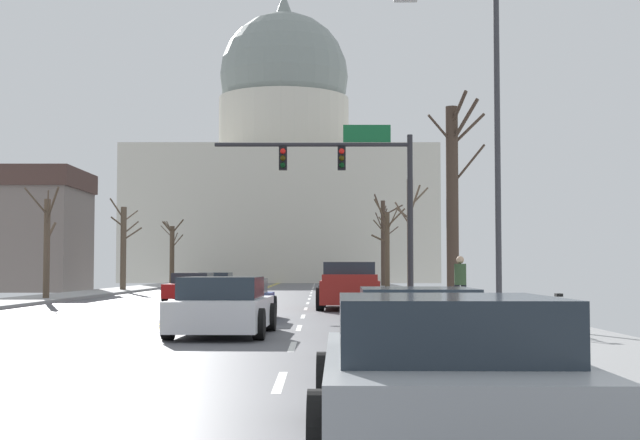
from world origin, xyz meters
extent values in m
cube|color=#505056|center=(0.00, 0.00, -0.03)|extent=(14.00, 180.00, 0.06)
cube|color=yellow|center=(-0.12, 0.00, 0.00)|extent=(0.10, 176.40, 0.00)
cube|color=yellow|center=(0.12, 0.00, 0.00)|extent=(0.10, 176.40, 0.00)
cube|color=silver|center=(3.50, -8.50, 0.00)|extent=(0.12, 2.20, 0.00)
cube|color=silver|center=(3.50, -3.30, 0.00)|extent=(0.12, 2.20, 0.00)
cube|color=silver|center=(3.50, 1.90, 0.00)|extent=(0.12, 2.20, 0.00)
cube|color=silver|center=(3.50, 7.10, 0.00)|extent=(0.12, 2.20, 0.00)
cube|color=silver|center=(3.50, 12.30, 0.00)|extent=(0.12, 2.20, 0.00)
cube|color=silver|center=(3.50, 17.50, 0.00)|extent=(0.12, 2.20, 0.00)
cube|color=silver|center=(3.50, 22.70, 0.00)|extent=(0.12, 2.20, 0.00)
cube|color=silver|center=(3.50, 27.90, 0.00)|extent=(0.12, 2.20, 0.00)
cube|color=silver|center=(3.50, 33.10, 0.00)|extent=(0.12, 2.20, 0.00)
cube|color=silver|center=(3.50, 38.30, 0.00)|extent=(0.12, 2.20, 0.00)
cube|color=silver|center=(3.50, 43.50, 0.00)|extent=(0.12, 2.20, 0.00)
cube|color=silver|center=(3.50, 48.70, 0.00)|extent=(0.12, 2.20, 0.00)
cube|color=silver|center=(3.50, 53.90, 0.00)|extent=(0.12, 2.20, 0.00)
cube|color=silver|center=(3.50, 59.10, 0.00)|extent=(0.12, 2.20, 0.00)
cube|color=silver|center=(3.50, 64.30, 0.00)|extent=(0.12, 2.20, 0.00)
cube|color=silver|center=(-3.50, 1.90, 0.00)|extent=(0.12, 2.20, 0.00)
cube|color=silver|center=(-3.50, 7.10, 0.00)|extent=(0.12, 2.20, 0.00)
cube|color=silver|center=(-3.50, 12.30, 0.00)|extent=(0.12, 2.20, 0.00)
cube|color=silver|center=(-3.50, 17.50, 0.00)|extent=(0.12, 2.20, 0.00)
cube|color=silver|center=(-3.50, 22.70, 0.00)|extent=(0.12, 2.20, 0.00)
cube|color=silver|center=(-3.50, 27.90, 0.00)|extent=(0.12, 2.20, 0.00)
cube|color=silver|center=(-3.50, 33.10, 0.00)|extent=(0.12, 2.20, 0.00)
cube|color=silver|center=(-3.50, 38.30, 0.00)|extent=(0.12, 2.20, 0.00)
cube|color=silver|center=(-3.50, 43.50, 0.00)|extent=(0.12, 2.20, 0.00)
cube|color=silver|center=(-3.50, 48.70, 0.00)|extent=(0.12, 2.20, 0.00)
cube|color=silver|center=(-3.50, 53.90, 0.00)|extent=(0.12, 2.20, 0.00)
cube|color=silver|center=(-3.50, 59.10, 0.00)|extent=(0.12, 2.20, 0.00)
cube|color=silver|center=(-3.50, 64.30, 0.00)|extent=(0.12, 2.20, 0.00)
cube|color=#969696|center=(8.50, 0.00, 0.07)|extent=(3.00, 180.00, 0.14)
cylinder|color=#28282D|center=(7.60, 15.87, 3.46)|extent=(0.22, 0.22, 6.64)
cylinder|color=#28282D|center=(3.70, 15.87, 6.38)|extent=(7.80, 0.16, 0.16)
cube|color=black|center=(4.87, 15.87, 5.82)|extent=(0.32, 0.28, 0.92)
sphere|color=red|center=(4.87, 15.71, 6.10)|extent=(0.22, 0.22, 0.22)
sphere|color=#332B05|center=(4.87, 15.71, 5.82)|extent=(0.22, 0.22, 0.22)
sphere|color=black|center=(4.87, 15.71, 5.54)|extent=(0.22, 0.22, 0.22)
cube|color=black|center=(2.53, 15.87, 5.82)|extent=(0.32, 0.28, 0.92)
sphere|color=red|center=(2.53, 15.71, 6.10)|extent=(0.22, 0.22, 0.22)
sphere|color=#332B05|center=(2.53, 15.71, 5.82)|extent=(0.22, 0.22, 0.22)
sphere|color=black|center=(2.53, 15.71, 5.54)|extent=(0.22, 0.22, 0.22)
cube|color=#146033|center=(5.88, 15.89, 6.83)|extent=(1.90, 0.06, 0.70)
cylinder|color=#333338|center=(8.20, 1.17, 4.12)|extent=(0.14, 0.14, 7.96)
cube|color=beige|center=(0.00, 79.34, 6.86)|extent=(31.51, 23.55, 13.72)
cylinder|color=beige|center=(0.00, 79.34, 16.96)|extent=(14.34, 14.34, 6.48)
sphere|color=gray|center=(0.00, 79.34, 22.69)|extent=(14.21, 14.21, 14.21)
cone|color=gray|center=(0.00, 79.34, 31.00)|extent=(1.80, 1.80, 2.40)
cube|color=maroon|center=(5.05, 12.35, 0.62)|extent=(2.13, 5.27, 0.80)
cube|color=#1E2833|center=(5.07, 13.08, 1.34)|extent=(1.89, 1.82, 0.65)
cube|color=maroon|center=(4.99, 9.80, 1.13)|extent=(1.85, 0.15, 0.22)
cylinder|color=black|center=(4.09, 13.94, 0.40)|extent=(0.30, 0.81, 0.80)
cylinder|color=black|center=(6.09, 13.89, 0.40)|extent=(0.30, 0.81, 0.80)
cylinder|color=black|center=(4.01, 10.81, 0.40)|extent=(0.30, 0.81, 0.80)
cylinder|color=black|center=(6.01, 10.76, 0.40)|extent=(0.30, 0.81, 0.80)
cube|color=navy|center=(1.70, 5.12, 0.45)|extent=(1.86, 4.52, 0.57)
cube|color=#232D38|center=(1.70, 4.89, 0.95)|extent=(1.62, 2.12, 0.43)
cylinder|color=black|center=(0.82, 6.52, 0.32)|extent=(0.23, 0.64, 0.64)
cylinder|color=black|center=(2.62, 6.50, 0.32)|extent=(0.23, 0.64, 0.64)
cylinder|color=black|center=(0.78, 3.74, 0.32)|extent=(0.23, 0.64, 0.64)
cylinder|color=black|center=(2.59, 3.71, 0.32)|extent=(0.23, 0.64, 0.64)
cube|color=silver|center=(1.91, -0.44, 0.47)|extent=(1.98, 4.35, 0.63)
cube|color=#232D38|center=(1.90, -0.64, 1.02)|extent=(1.69, 2.09, 0.47)
cylinder|color=black|center=(1.03, 0.92, 0.32)|extent=(0.24, 0.65, 0.64)
cylinder|color=black|center=(2.87, 0.86, 0.32)|extent=(0.24, 0.65, 0.64)
cylinder|color=black|center=(0.94, -1.74, 0.32)|extent=(0.24, 0.65, 0.64)
cylinder|color=black|center=(2.78, -1.80, 0.32)|extent=(0.24, 0.65, 0.64)
cube|color=silver|center=(5.41, -6.76, 0.47)|extent=(1.94, 4.66, 0.61)
cube|color=#232D38|center=(5.41, -6.97, 0.97)|extent=(1.66, 2.15, 0.38)
cylinder|color=black|center=(4.54, -5.30, 0.32)|extent=(0.24, 0.65, 0.64)
cylinder|color=black|center=(6.36, -5.35, 0.32)|extent=(0.24, 0.65, 0.64)
cylinder|color=black|center=(4.46, -8.16, 0.32)|extent=(0.24, 0.65, 0.64)
cylinder|color=black|center=(6.28, -8.21, 0.32)|extent=(0.24, 0.65, 0.64)
cube|color=#9EA3A8|center=(4.99, -12.68, 0.46)|extent=(1.94, 4.38, 0.61)
cube|color=#232D38|center=(4.98, -13.06, 1.00)|extent=(1.67, 2.11, 0.46)
cylinder|color=black|center=(4.08, -11.31, 0.32)|extent=(0.23, 0.64, 0.64)
cylinder|color=black|center=(5.94, -11.35, 0.32)|extent=(0.23, 0.64, 0.64)
cylinder|color=black|center=(4.03, -14.01, 0.32)|extent=(0.23, 0.64, 0.64)
cylinder|color=black|center=(5.89, -14.04, 0.32)|extent=(0.23, 0.64, 0.64)
cube|color=#B71414|center=(-1.72, 20.19, 0.47)|extent=(1.86, 4.71, 0.61)
cube|color=#232D38|center=(-1.71, 20.65, 1.00)|extent=(1.61, 2.20, 0.46)
cylinder|color=black|center=(-0.83, 18.72, 0.32)|extent=(0.23, 0.64, 0.64)
cylinder|color=black|center=(-2.64, 18.74, 0.32)|extent=(0.23, 0.64, 0.64)
cylinder|color=black|center=(-0.80, 21.63, 0.32)|extent=(0.23, 0.64, 0.64)
cylinder|color=black|center=(-2.60, 21.65, 0.32)|extent=(0.23, 0.64, 0.64)
cube|color=#6B6056|center=(-1.81, 30.20, 0.47)|extent=(1.92, 4.71, 0.62)
cube|color=#232D38|center=(-1.80, 30.48, 0.99)|extent=(1.66, 2.31, 0.44)
cylinder|color=black|center=(-0.91, 28.73, 0.32)|extent=(0.23, 0.64, 0.64)
cylinder|color=black|center=(-2.75, 28.76, 0.32)|extent=(0.23, 0.64, 0.64)
cylinder|color=black|center=(-0.86, 31.63, 0.32)|extent=(0.23, 0.64, 0.64)
cylinder|color=black|center=(-2.70, 31.66, 0.32)|extent=(0.23, 0.64, 0.64)
cube|color=slate|center=(-15.24, 37.01, 3.19)|extent=(8.16, 7.24, 6.38)
cube|color=#47332D|center=(-15.24, 37.01, 7.01)|extent=(8.49, 7.53, 1.26)
cylinder|color=#423328|center=(8.19, 8.44, 3.36)|extent=(0.39, 0.39, 6.43)
cylinder|color=#423328|center=(7.80, 8.25, 5.83)|extent=(0.87, 0.49, 0.88)
cylinder|color=#423328|center=(8.71, 8.45, 4.72)|extent=(1.10, 0.10, 1.33)
cylinder|color=#423328|center=(8.34, 7.97, 6.44)|extent=(0.44, 1.06, 0.97)
cylinder|color=#423328|center=(8.74, 8.67, 5.87)|extent=(1.20, 0.56, 1.15)
cylinder|color=#423328|center=(8.51, 7.94, 6.02)|extent=(0.79, 1.14, 1.29)
cylinder|color=#4C3D2D|center=(-7.91, 52.76, 2.49)|extent=(0.38, 0.38, 4.69)
cylinder|color=#4C3D2D|center=(-8.31, 52.76, 4.74)|extent=(0.88, 0.12, 1.03)
cylinder|color=#4C3D2D|center=(-8.06, 52.33, 4.72)|extent=(0.39, 0.94, 0.98)
cylinder|color=#4C3D2D|center=(-8.40, 52.95, 4.41)|extent=(1.04, 0.44, 1.00)
cylinder|color=#4C3D2D|center=(-7.43, 52.43, 3.60)|extent=(1.06, 0.76, 1.09)
cylinder|color=#4C3D2D|center=(-8.23, 52.72, 4.82)|extent=(0.71, 0.18, 0.84)
cylinder|color=#4C3D2D|center=(-7.76, 53.14, 3.77)|extent=(0.40, 0.83, 1.16)
cylinder|color=#4C3D2D|center=(-7.44, 52.56, 4.80)|extent=(1.08, 0.56, 1.17)
cylinder|color=#423328|center=(8.73, 47.63, 3.33)|extent=(0.32, 0.32, 6.37)
cylinder|color=#423328|center=(9.47, 47.68, 5.78)|extent=(1.54, 0.21, 0.90)
cylinder|color=#423328|center=(9.33, 48.07, 4.12)|extent=(1.29, 0.96, 1.01)
cylinder|color=#423328|center=(8.90, 47.87, 5.51)|extent=(0.45, 0.57, 0.91)
cylinder|color=#423328|center=(8.86, 47.93, 5.65)|extent=(0.36, 0.68, 1.07)
cylinder|color=#423328|center=(8.89, 48.04, 4.98)|extent=(0.43, 0.90, 0.73)
cylinder|color=#423328|center=(8.40, 47.26, 6.08)|extent=(0.83, 0.90, 1.78)
cylinder|color=#423328|center=(8.43, 47.21, 4.89)|extent=(0.71, 0.94, 1.39)
cylinder|color=brown|center=(-8.08, 35.51, 2.68)|extent=(0.36, 0.36, 5.07)
cylinder|color=brown|center=(-7.53, 35.54, 3.57)|extent=(1.17, 0.15, 0.83)
cylinder|color=brown|center=(-7.77, 36.05, 4.69)|extent=(0.72, 1.14, 0.78)
cylinder|color=brown|center=(-8.45, 35.27, 5.10)|extent=(0.86, 0.61, 1.29)
cylinder|color=brown|center=(-8.57, 35.98, 4.32)|extent=(1.08, 1.04, 0.72)
cylinder|color=brown|center=(-7.66, 35.69, 3.95)|extent=(0.93, 0.46, 0.85)
cylinder|color=#4C3D2D|center=(8.25, 36.95, 2.57)|extent=(0.30, 0.30, 4.86)
cylinder|color=#4C3D2D|center=(7.97, 36.72, 4.31)|extent=(0.64, 0.54, 0.75)
cylinder|color=#4C3D2D|center=(8.25, 37.35, 3.97)|extent=(0.08, 0.85, 0.73)
cylinder|color=#4C3D2D|center=(8.81, 36.94, 4.63)|extent=(1.19, 0.11, 1.22)
cylinder|color=#4C3D2D|center=(7.76, 37.08, 3.30)|extent=(1.06, 0.38, 0.60)
cylinder|color=#4C3D2D|center=(7.87, 37.19, 5.09)|extent=(0.91, 0.62, 1.55)
cylinder|color=#4C3D2D|center=(8.56, 36.46, 4.51)|extent=(0.71, 1.06, 1.53)
cylinder|color=#4C3D2D|center=(7.84, 37.26, 3.99)|extent=(0.92, 0.73, 1.10)
cylinder|color=brown|center=(-7.97, 19.55, 2.31)|extent=(0.28, 0.28, 4.34)
cylinder|color=brown|center=(-7.93, 20.02, 3.07)|extent=(0.20, 1.02, 0.88)
cylinder|color=brown|center=(-7.63, 19.21, 4.26)|extent=(0.80, 0.81, 1.43)
cylinder|color=brown|center=(-8.25, 18.88, 4.31)|extent=(0.65, 1.41, 1.13)
cylinder|color=brown|center=(-7.75, 18.90, 4.03)|extent=(0.50, 1.37, 1.48)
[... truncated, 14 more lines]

